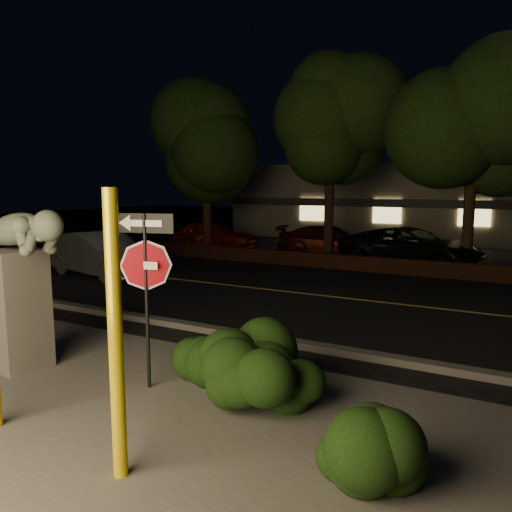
{
  "coord_description": "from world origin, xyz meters",
  "views": [
    {
      "loc": [
        4.32,
        -4.88,
        2.81
      ],
      "look_at": [
        0.12,
        2.71,
        1.6
      ],
      "focal_mm": 35.0,
      "sensor_mm": 36.0,
      "label": 1
    }
  ],
  "objects_px": {
    "silver_sedan": "(101,254)",
    "yellow_pole_right": "(116,338)",
    "sculpture": "(17,271)",
    "parked_car_dark": "(411,247)",
    "parked_car_darkred": "(330,241)",
    "parked_car_red": "(212,235)",
    "signpost": "(146,266)"
  },
  "relations": [
    {
      "from": "silver_sedan",
      "to": "yellow_pole_right",
      "type": "bearing_deg",
      "value": -122.24
    },
    {
      "from": "sculpture",
      "to": "parked_car_dark",
      "type": "relative_size",
      "value": 0.5
    },
    {
      "from": "parked_car_darkred",
      "to": "yellow_pole_right",
      "type": "bearing_deg",
      "value": 178.26
    },
    {
      "from": "silver_sedan",
      "to": "parked_car_darkred",
      "type": "height_order",
      "value": "silver_sedan"
    },
    {
      "from": "silver_sedan",
      "to": "parked_car_red",
      "type": "distance_m",
      "value": 7.35
    },
    {
      "from": "yellow_pole_right",
      "to": "sculpture",
      "type": "bearing_deg",
      "value": 157.23
    },
    {
      "from": "yellow_pole_right",
      "to": "sculpture",
      "type": "height_order",
      "value": "yellow_pole_right"
    },
    {
      "from": "parked_car_red",
      "to": "silver_sedan",
      "type": "bearing_deg",
      "value": 169.59
    },
    {
      "from": "yellow_pole_right",
      "to": "parked_car_dark",
      "type": "height_order",
      "value": "yellow_pole_right"
    },
    {
      "from": "silver_sedan",
      "to": "parked_car_darkred",
      "type": "relative_size",
      "value": 0.99
    },
    {
      "from": "yellow_pole_right",
      "to": "sculpture",
      "type": "distance_m",
      "value": 3.72
    },
    {
      "from": "silver_sedan",
      "to": "signpost",
      "type": "bearing_deg",
      "value": -119.28
    },
    {
      "from": "signpost",
      "to": "silver_sedan",
      "type": "height_order",
      "value": "signpost"
    },
    {
      "from": "silver_sedan",
      "to": "parked_car_dark",
      "type": "relative_size",
      "value": 0.86
    },
    {
      "from": "yellow_pole_right",
      "to": "parked_car_darkred",
      "type": "distance_m",
      "value": 16.15
    },
    {
      "from": "parked_car_red",
      "to": "parked_car_darkred",
      "type": "relative_size",
      "value": 0.9
    },
    {
      "from": "signpost",
      "to": "sculpture",
      "type": "distance_m",
      "value": 2.27
    },
    {
      "from": "signpost",
      "to": "parked_car_darkred",
      "type": "distance_m",
      "value": 14.17
    },
    {
      "from": "sculpture",
      "to": "silver_sedan",
      "type": "relative_size",
      "value": 0.59
    },
    {
      "from": "signpost",
      "to": "parked_car_red",
      "type": "height_order",
      "value": "signpost"
    },
    {
      "from": "silver_sedan",
      "to": "parked_car_red",
      "type": "bearing_deg",
      "value": 16.47
    },
    {
      "from": "parked_car_darkred",
      "to": "sculpture",
      "type": "bearing_deg",
      "value": 166.09
    },
    {
      "from": "signpost",
      "to": "parked_car_red",
      "type": "xyz_separation_m",
      "value": [
        -7.97,
        13.44,
        -1.09
      ]
    },
    {
      "from": "yellow_pole_right",
      "to": "parked_car_red",
      "type": "distance_m",
      "value": 17.8
    },
    {
      "from": "signpost",
      "to": "parked_car_red",
      "type": "relative_size",
      "value": 0.63
    },
    {
      "from": "sculpture",
      "to": "parked_car_darkred",
      "type": "relative_size",
      "value": 0.58
    },
    {
      "from": "parked_car_dark",
      "to": "sculpture",
      "type": "bearing_deg",
      "value": 176.26
    },
    {
      "from": "signpost",
      "to": "sculpture",
      "type": "height_order",
      "value": "sculpture"
    },
    {
      "from": "yellow_pole_right",
      "to": "parked_car_dark",
      "type": "distance_m",
      "value": 14.67
    },
    {
      "from": "yellow_pole_right",
      "to": "silver_sedan",
      "type": "height_order",
      "value": "yellow_pole_right"
    },
    {
      "from": "parked_car_dark",
      "to": "parked_car_darkred",
      "type": "bearing_deg",
      "value": 82.39
    },
    {
      "from": "sculpture",
      "to": "parked_car_dark",
      "type": "xyz_separation_m",
      "value": [
        3.09,
        13.21,
        -0.85
      ]
    }
  ]
}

